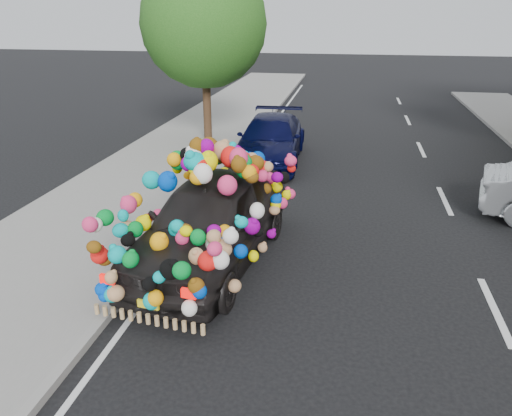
{
  "coord_description": "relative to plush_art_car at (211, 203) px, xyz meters",
  "views": [
    {
      "loc": [
        1.12,
        -7.35,
        4.44
      ],
      "look_at": [
        -0.36,
        0.46,
        1.28
      ],
      "focal_mm": 35.0,
      "sensor_mm": 36.0,
      "label": 1
    }
  ],
  "objects": [
    {
      "name": "tree_near_sidewalk",
      "position": [
        -2.53,
        8.67,
        2.85
      ],
      "size": [
        4.2,
        4.2,
        6.13
      ],
      "color": "#332114",
      "rests_on": "ground"
    },
    {
      "name": "kerb",
      "position": [
        -1.08,
        -0.83,
        -1.11
      ],
      "size": [
        0.15,
        60.0,
        0.13
      ],
      "primitive_type": "cube",
      "color": "gray",
      "rests_on": "ground"
    },
    {
      "name": "ground",
      "position": [
        1.27,
        -0.83,
        -1.17
      ],
      "size": [
        100.0,
        100.0,
        0.0
      ],
      "primitive_type": "plane",
      "color": "black",
      "rests_on": "ground"
    },
    {
      "name": "navy_sedan",
      "position": [
        0.01,
        6.84,
        -0.49
      ],
      "size": [
        2.05,
        4.78,
        1.37
      ],
      "primitive_type": "imported",
      "rotation": [
        0.0,
        0.0,
        0.03
      ],
      "color": "black",
      "rests_on": "ground"
    },
    {
      "name": "plush_art_car",
      "position": [
        0.0,
        0.0,
        0.0
      ],
      "size": [
        2.86,
        5.21,
        2.28
      ],
      "rotation": [
        0.0,
        0.0,
        -0.12
      ],
      "color": "black",
      "rests_on": "ground"
    },
    {
      "name": "sidewalk",
      "position": [
        -3.03,
        -0.83,
        -1.11
      ],
      "size": [
        4.0,
        60.0,
        0.12
      ],
      "primitive_type": "cube",
      "color": "gray",
      "rests_on": "ground"
    },
    {
      "name": "lane_markings",
      "position": [
        4.87,
        -0.83,
        -1.17
      ],
      "size": [
        6.0,
        50.0,
        0.01
      ],
      "primitive_type": null,
      "color": "silver",
      "rests_on": "ground"
    }
  ]
}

